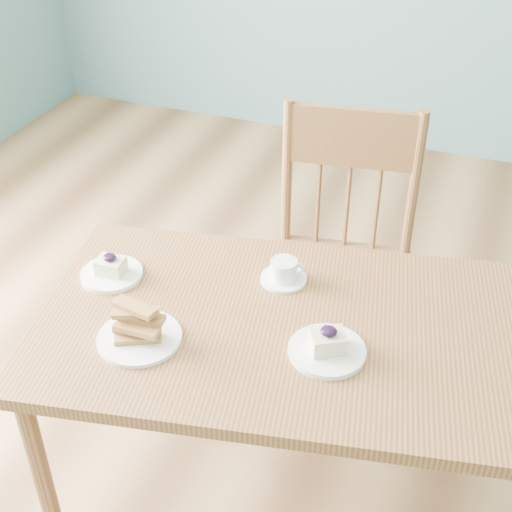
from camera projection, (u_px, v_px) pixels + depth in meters
The scene contains 7 objects.
room at pixel (416, 76), 1.21m from camera, with size 5.01×5.01×2.71m.
dining_table at pixel (288, 344), 1.77m from camera, with size 1.35×0.93×0.66m.
dining_chair at pixel (339, 264), 2.23m from camera, with size 0.50×0.48×0.96m.
cheesecake_plate_near at pixel (327, 347), 1.64m from camera, with size 0.18×0.18×0.08m.
cheesecake_plate_far at pixel (111, 271), 1.88m from camera, with size 0.16×0.16×0.07m.
coffee_cup at pixel (284, 272), 1.86m from camera, with size 0.12×0.12×0.06m.
biscotti_plate at pixel (139, 330), 1.67m from camera, with size 0.20×0.20×0.09m.
Camera 1 is at (0.16, -1.18, 1.79)m, focal length 50.00 mm.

